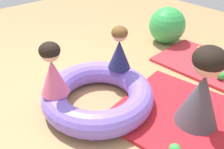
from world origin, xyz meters
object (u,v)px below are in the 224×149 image
play_ball_green (221,76)px  exercise_ball_large (167,25)px  play_ball_green_second (175,149)px  play_ball_orange (138,110)px  play_ball_red (205,97)px  inflatable_cushion (98,95)px  child_in_pink (52,69)px  adult_seated (203,88)px  play_ball_yellow (199,48)px  child_in_navy (119,48)px

play_ball_green → exercise_ball_large: (-1.20, 0.42, 0.19)m
play_ball_green_second → exercise_ball_large: 2.36m
play_ball_orange → play_ball_red: (0.32, 0.72, -0.00)m
inflatable_cushion → child_in_pink: size_ratio=2.20×
adult_seated → play_ball_yellow: adult_seated is taller
child_in_navy → play_ball_green: child_in_navy is taller
child_in_pink → play_ball_orange: size_ratio=6.31×
play_ball_green → play_ball_yellow: (-0.62, 0.49, -0.02)m
play_ball_orange → exercise_ball_large: size_ratio=0.15×
play_ball_green → play_ball_red: play_ball_green is taller
inflatable_cushion → play_ball_red: (0.73, 0.91, -0.06)m
play_ball_green → play_ball_green_second: 1.41m
child_in_pink → play_ball_green_second: size_ratio=5.29×
child_in_pink → inflatable_cushion: bearing=179.1°
child_in_pink → exercise_ball_large: child_in_pink is taller
inflatable_cushion → child_in_navy: child_in_navy is taller
inflatable_cushion → play_ball_orange: bearing=25.3°
child_in_navy → play_ball_red: (0.86, 0.50, -0.43)m
play_ball_red → adult_seated: bearing=-71.1°
child_in_pink → exercise_ball_large: size_ratio=0.94×
child_in_pink → play_ball_orange: (0.59, 0.59, -0.45)m
inflatable_cushion → adult_seated: bearing=32.1°
inflatable_cushion → play_ball_green: size_ratio=11.03×
play_ball_yellow → exercise_ball_large: 0.63m
play_ball_green_second → exercise_ball_large: size_ratio=0.18×
play_ball_green_second → play_ball_red: bearing=105.7°
adult_seated → play_ball_green: bearing=-55.4°
play_ball_orange → play_ball_yellow: 1.77m
play_ball_yellow → inflatable_cushion: bearing=-90.9°
play_ball_green → play_ball_red: bearing=-80.2°
child_in_pink → play_ball_red: bearing=168.1°
child_in_navy → play_ball_yellow: 1.57m
inflatable_cushion → play_ball_green: 1.57m
child_in_pink → play_ball_orange: child_in_pink is taller
play_ball_red → play_ball_yellow: 1.23m
adult_seated → play_ball_red: size_ratio=10.52×
play_ball_green → play_ball_yellow: play_ball_green is taller
child_in_pink → play_ball_green_second: child_in_pink is taller
play_ball_green_second → child_in_pink: bearing=-158.6°
inflatable_cushion → exercise_ball_large: (-0.55, 1.85, 0.15)m
adult_seated → child_in_navy: bearing=28.2°
inflatable_cushion → play_ball_red: inflatable_cushion is taller
play_ball_red → child_in_navy: bearing=-149.7°
play_ball_orange → play_ball_green_second: play_ball_green_second is taller
child_in_pink → play_ball_green_second: 1.31m
child_in_pink → adult_seated: bearing=155.0°
play_ball_orange → play_ball_red: 0.79m
play_ball_yellow → exercise_ball_large: exercise_ball_large is taller
child_in_pink → play_ball_yellow: 2.37m
exercise_ball_large → adult_seated: bearing=-42.7°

